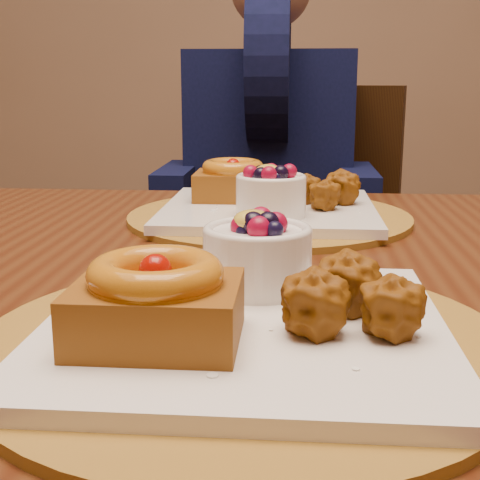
% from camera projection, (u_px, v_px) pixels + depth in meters
% --- Properties ---
extents(dining_table, '(1.60, 0.90, 0.76)m').
position_uv_depth(dining_table, '(260.00, 334.00, 0.71)').
color(dining_table, '#3B180A').
rests_on(dining_table, ground).
extents(place_setting_near, '(0.38, 0.38, 0.09)m').
position_uv_depth(place_setting_near, '(241.00, 312.00, 0.47)').
color(place_setting_near, brown).
rests_on(place_setting_near, dining_table).
extents(place_setting_far, '(0.38, 0.38, 0.08)m').
position_uv_depth(place_setting_far, '(267.00, 203.00, 0.89)').
color(place_setting_far, brown).
rests_on(place_setting_far, dining_table).
extents(chair_far, '(0.57, 0.57, 0.92)m').
position_uv_depth(chair_far, '(299.00, 252.00, 1.70)').
color(chair_far, black).
rests_on(chair_far, ground).
extents(diner, '(0.47, 0.47, 0.78)m').
position_uv_depth(diner, '(269.00, 128.00, 1.57)').
color(diner, black).
rests_on(diner, ground).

